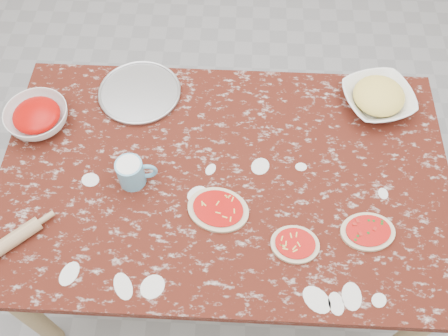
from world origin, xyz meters
TOP-DOWN VIEW (x-y plane):
  - ground at (0.00, 0.00)m, footprint 4.00×4.00m
  - worktable at (0.00, 0.00)m, footprint 1.60×1.00m
  - pizza_tray at (-0.35, 0.36)m, footprint 0.33×0.33m
  - sauce_bowl at (-0.70, 0.20)m, footprint 0.25×0.25m
  - cheese_bowl at (0.57, 0.35)m, footprint 0.33×0.33m
  - flour_mug at (-0.31, -0.04)m, footprint 0.14×0.09m
  - pizza_left at (-0.01, -0.14)m, footprint 0.24×0.21m
  - pizza_mid at (0.24, -0.25)m, footprint 0.17×0.14m
  - pizza_right at (0.48, -0.20)m, footprint 0.20×0.16m
  - rolling_pin at (-0.68, -0.30)m, footprint 0.20×0.19m

SIDE VIEW (x-z plane):
  - ground at x=0.00m, z-range 0.00..0.00m
  - worktable at x=0.00m, z-range 0.29..1.04m
  - pizza_tray at x=-0.35m, z-range 0.75..0.76m
  - pizza_left at x=-0.01m, z-range 0.75..0.77m
  - pizza_mid at x=0.24m, z-range 0.75..0.77m
  - pizza_right at x=0.48m, z-range 0.75..0.77m
  - rolling_pin at x=-0.68m, z-range 0.75..0.80m
  - cheese_bowl at x=0.57m, z-range 0.75..0.81m
  - sauce_bowl at x=-0.70m, z-range 0.75..0.82m
  - flour_mug at x=-0.31m, z-range 0.75..0.86m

